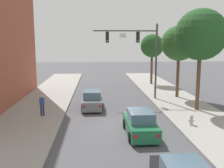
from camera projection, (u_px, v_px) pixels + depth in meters
The scene contains 11 objects.
ground_plane at pixel (118, 128), 17.60m from camera, with size 120.00×120.00×0.00m, color #4C4C51.
sidewalk_left at pixel (22, 129), 17.17m from camera, with size 5.00×60.00×0.15m, color #99968E.
sidewalk_right at pixel (209, 125), 18.00m from camera, with size 5.00×60.00×0.15m, color #99968E.
traffic_signal_mast at pixel (139, 47), 25.30m from camera, with size 6.40×0.38×7.50m.
car_lead_grey at pixel (92, 100), 22.75m from camera, with size 1.84×4.24×1.60m.
car_following_green at pixel (140, 124), 16.18m from camera, with size 1.87×4.26×1.60m.
pedestrian_sidewalk_left_walker at pixel (42, 104), 19.92m from camera, with size 0.36×0.22×1.64m.
fire_hydrant at pixel (191, 120), 17.73m from camera, with size 0.48×0.24×0.72m.
street_tree_nearest at pixel (201, 35), 20.75m from camera, with size 4.21×4.21×8.40m.
street_tree_second at pixel (179, 43), 26.07m from camera, with size 3.63×3.63×7.41m.
street_tree_third at pixel (152, 46), 34.72m from camera, with size 3.17×3.17×6.81m.
Camera 1 is at (-1.49, -16.82, 5.82)m, focal length 40.91 mm.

